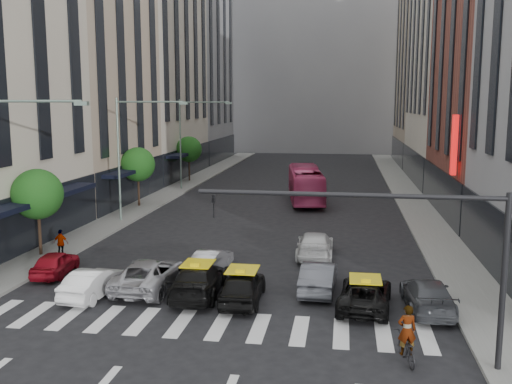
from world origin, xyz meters
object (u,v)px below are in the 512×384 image
at_px(streetlamp_mid, 131,143).
at_px(taxi_left, 198,280).
at_px(streetlamp_near, 1,167).
at_px(car_white_front, 94,283).
at_px(bus, 306,184).
at_px(motorcycle, 406,348).
at_px(streetlamp_far, 189,132).
at_px(car_red, 55,263).
at_px(pedestrian_far, 61,243).
at_px(taxi_center, 242,286).

xyz_separation_m(streetlamp_mid, taxi_left, (8.90, -15.11, -5.16)).
height_order(streetlamp_near, car_white_front, streetlamp_near).
xyz_separation_m(bus, motorcycle, (5.62, -31.69, -1.06)).
height_order(streetlamp_far, bus, streetlamp_far).
xyz_separation_m(car_red, pedestrian_far, (-1.20, 2.94, 0.29)).
distance_m(car_red, taxi_center, 10.53).
distance_m(streetlamp_near, motorcycle, 19.03).
bearing_deg(bus, taxi_left, 75.51).
xyz_separation_m(motorcycle, pedestrian_far, (-18.00, 10.38, 0.43)).
height_order(car_red, taxi_center, taxi_center).
relative_size(motorcycle, pedestrian_far, 1.21).
bearing_deg(streetlamp_near, streetlamp_mid, 90.00).
height_order(streetlamp_near, taxi_left, streetlamp_near).
xyz_separation_m(taxi_left, pedestrian_far, (-9.26, 4.87, 0.18)).
distance_m(car_white_front, taxi_center, 6.86).
xyz_separation_m(car_red, bus, (11.18, 24.25, 0.92)).
height_order(streetlamp_mid, motorcycle, streetlamp_mid).
bearing_deg(streetlamp_mid, taxi_left, -59.49).
bearing_deg(bus, streetlamp_far, -29.95).
height_order(car_red, taxi_left, taxi_left).
bearing_deg(streetlamp_near, streetlamp_far, 90.00).
bearing_deg(car_white_front, bus, -100.88).
height_order(streetlamp_mid, bus, streetlamp_mid).
relative_size(streetlamp_mid, taxi_center, 2.08).
distance_m(streetlamp_near, taxi_left, 10.33).
xyz_separation_m(taxi_left, bus, (3.13, 26.18, 0.81)).
bearing_deg(taxi_left, taxi_center, 161.50).
bearing_deg(pedestrian_far, taxi_left, 155.07).
distance_m(car_red, car_white_front, 4.40).
bearing_deg(car_red, taxi_left, 160.38).
bearing_deg(taxi_left, streetlamp_near, 2.02).
distance_m(streetlamp_mid, bus, 16.92).
relative_size(car_red, car_white_front, 0.92).
bearing_deg(streetlamp_far, streetlamp_near, -90.00).
bearing_deg(streetlamp_near, car_white_front, 0.00).
xyz_separation_m(streetlamp_far, pedestrian_far, (-0.36, -26.24, -4.98)).
bearing_deg(motorcycle, streetlamp_far, -75.09).
relative_size(streetlamp_mid, taxi_left, 1.75).
relative_size(streetlamp_near, car_white_front, 2.23).
xyz_separation_m(taxi_center, pedestrian_far, (-11.43, 5.44, 0.18)).
height_order(car_white_front, motorcycle, car_white_front).
relative_size(car_red, motorcycle, 1.98).
bearing_deg(taxi_center, streetlamp_mid, -56.29).
distance_m(streetlamp_far, taxi_center, 33.95).
height_order(streetlamp_near, streetlamp_mid, same).
bearing_deg(streetlamp_mid, taxi_center, -54.77).
xyz_separation_m(streetlamp_mid, streetlamp_far, (0.00, 16.00, 0.00)).
relative_size(streetlamp_far, taxi_left, 1.75).
bearing_deg(car_red, motorcycle, 149.96).
bearing_deg(pedestrian_far, bus, -117.35).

